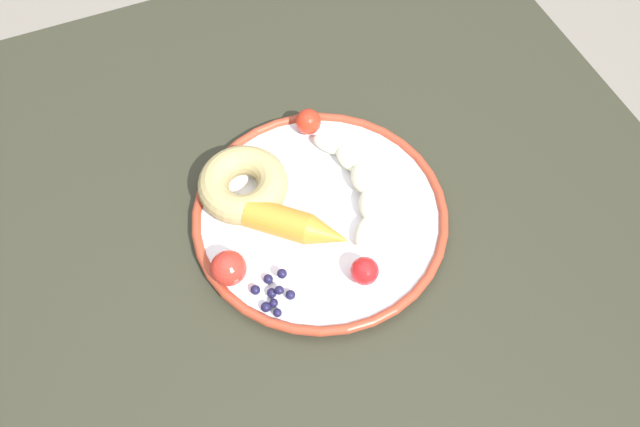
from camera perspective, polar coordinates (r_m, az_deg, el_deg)
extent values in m
plane|color=gray|center=(1.47, -2.16, -14.08)|extent=(6.00, 6.00, 0.00)
cube|color=#2B2C1F|center=(0.81, -3.79, 0.60)|extent=(1.01, 0.85, 0.03)
cube|color=#292A24|center=(1.19, 25.66, -15.65)|extent=(0.05, 0.05, 0.70)
cube|color=#292A24|center=(1.35, -26.61, -1.45)|extent=(0.05, 0.05, 0.70)
cube|color=#292A24|center=(1.42, 8.90, 10.50)|extent=(0.05, 0.05, 0.70)
cylinder|color=white|center=(0.78, 0.00, -0.23)|extent=(0.30, 0.30, 0.01)
torus|color=#9F3A24|center=(0.77, 0.00, 0.00)|extent=(0.32, 0.32, 0.01)
ellipsoid|color=beige|center=(0.75, 4.07, -1.58)|extent=(0.04, 0.05, 0.02)
ellipsoid|color=beige|center=(0.77, 4.48, 0.85)|extent=(0.04, 0.05, 0.02)
ellipsoid|color=beige|center=(0.78, 3.98, 3.19)|extent=(0.03, 0.05, 0.03)
ellipsoid|color=beige|center=(0.80, 2.66, 4.99)|extent=(0.04, 0.05, 0.02)
ellipsoid|color=beige|center=(0.82, 0.74, 6.28)|extent=(0.04, 0.05, 0.02)
cylinder|color=orange|center=(0.75, -3.85, -0.60)|extent=(0.08, 0.08, 0.04)
cone|color=orange|center=(0.74, 0.82, -1.98)|extent=(0.06, 0.06, 0.04)
torus|color=tan|center=(0.78, -7.00, 2.64)|extent=(0.13, 0.13, 0.04)
sphere|color=#191638|center=(0.71, -3.89, -8.99)|extent=(0.01, 0.01, 0.01)
sphere|color=#191638|center=(0.72, -4.40, -7.22)|extent=(0.01, 0.01, 0.01)
sphere|color=#191638|center=(0.72, -2.70, -7.39)|extent=(0.01, 0.01, 0.01)
sphere|color=#191638|center=(0.71, -4.23, -8.11)|extent=(0.01, 0.01, 0.01)
sphere|color=#191638|center=(0.71, -4.94, -8.47)|extent=(0.01, 0.01, 0.01)
sphere|color=#191638|center=(0.72, -5.90, -6.92)|extent=(0.01, 0.01, 0.01)
sphere|color=#191638|center=(0.73, -4.73, -5.95)|extent=(0.01, 0.01, 0.01)
sphere|color=#191638|center=(0.72, -3.47, -5.48)|extent=(0.01, 0.01, 0.01)
sphere|color=#191638|center=(0.71, -3.71, -6.97)|extent=(0.01, 0.01, 0.01)
sphere|color=red|center=(0.72, 4.08, -5.23)|extent=(0.03, 0.03, 0.03)
sphere|color=red|center=(0.72, -8.30, -4.93)|extent=(0.04, 0.04, 0.04)
sphere|color=red|center=(0.83, -1.07, 8.34)|extent=(0.03, 0.03, 0.03)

